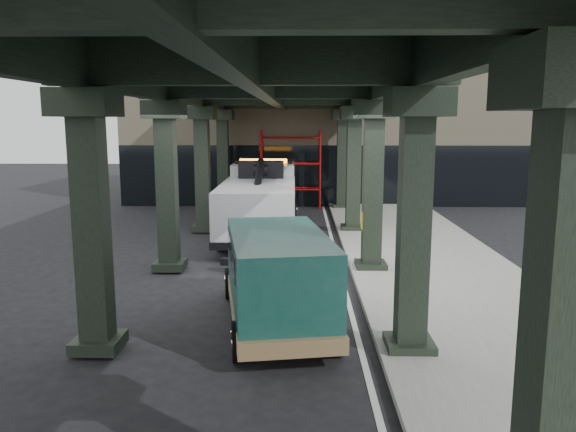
# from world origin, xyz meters

# --- Properties ---
(ground) EXTENTS (90.00, 90.00, 0.00)m
(ground) POSITION_xyz_m (0.00, 0.00, 0.00)
(ground) COLOR black
(ground) RESTS_ON ground
(sidewalk) EXTENTS (5.00, 40.00, 0.15)m
(sidewalk) POSITION_xyz_m (4.50, 2.00, 0.07)
(sidewalk) COLOR gray
(sidewalk) RESTS_ON ground
(lane_stripe) EXTENTS (0.12, 38.00, 0.01)m
(lane_stripe) POSITION_xyz_m (1.70, 2.00, 0.01)
(lane_stripe) COLOR silver
(lane_stripe) RESTS_ON ground
(viaduct) EXTENTS (7.40, 32.00, 6.40)m
(viaduct) POSITION_xyz_m (-0.40, 2.00, 5.46)
(viaduct) COLOR black
(viaduct) RESTS_ON ground
(building) EXTENTS (22.00, 10.00, 8.00)m
(building) POSITION_xyz_m (2.00, 20.00, 4.00)
(building) COLOR #C6B793
(building) RESTS_ON ground
(scaffolding) EXTENTS (3.08, 0.88, 4.00)m
(scaffolding) POSITION_xyz_m (0.00, 14.64, 2.11)
(scaffolding) COLOR red
(scaffolding) RESTS_ON ground
(tow_truck) EXTENTS (2.89, 9.28, 3.03)m
(tow_truck) POSITION_xyz_m (-1.03, 7.26, 1.48)
(tow_truck) COLOR black
(tow_truck) RESTS_ON ground
(towed_van) EXTENTS (2.82, 5.49, 2.13)m
(towed_van) POSITION_xyz_m (-0.00, -2.58, 1.14)
(towed_van) COLOR #124039
(towed_van) RESTS_ON ground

